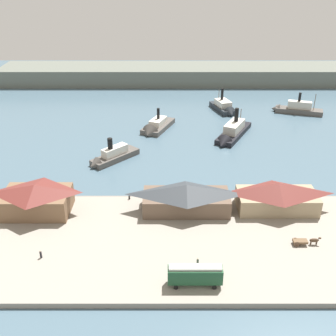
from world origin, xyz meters
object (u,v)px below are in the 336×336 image
at_px(ferry_shed_central_terminal, 187,197).
at_px(mooring_post_center_east, 130,197).
at_px(pedestrian_near_east_shed, 42,254).
at_px(pedestrian_by_tram, 198,262).
at_px(ferry_near_quay, 112,157).
at_px(ferry_moored_west, 232,133).
at_px(ferry_shed_east_terminal, 37,198).
at_px(ferry_mid_harbor, 295,109).
at_px(ferry_shed_customs_shed, 278,196).
at_px(street_tram, 196,274).
at_px(ferry_approaching_west, 156,127).
at_px(ferry_moored_east, 225,108).
at_px(horse_cart, 306,241).

relative_size(ferry_shed_central_terminal, mooring_post_center_east, 23.22).
height_order(pedestrian_near_east_shed, pedestrian_by_tram, pedestrian_near_east_shed).
relative_size(ferry_near_quay, ferry_moored_west, 0.67).
distance_m(ferry_shed_east_terminal, ferry_mid_harbor, 110.49).
xyz_separation_m(pedestrian_near_east_shed, ferry_mid_harbor, (76.65, 90.86, -0.36)).
height_order(ferry_shed_customs_shed, ferry_moored_west, ferry_moored_west).
relative_size(street_tram, ferry_approaching_west, 0.54).
relative_size(ferry_shed_east_terminal, ferry_approaching_west, 0.84).
bearing_deg(ferry_moored_west, ferry_shed_customs_shed, -84.94).
xyz_separation_m(ferry_shed_east_terminal, ferry_moored_west, (53.07, 47.98, -3.19)).
xyz_separation_m(ferry_shed_central_terminal, pedestrian_near_east_shed, (-30.03, -17.63, -2.68)).
bearing_deg(ferry_near_quay, ferry_approaching_west, 62.68).
relative_size(pedestrian_by_tram, ferry_mid_harbor, 0.09).
relative_size(ferry_shed_east_terminal, street_tram, 1.58).
height_order(ferry_near_quay, ferry_mid_harbor, ferry_mid_harbor).
relative_size(mooring_post_center_east, ferry_approaching_west, 0.05).
bearing_deg(ferry_approaching_west, ferry_shed_central_terminal, -80.63).
height_order(ferry_near_quay, ferry_moored_east, ferry_moored_east).
bearing_deg(ferry_mid_harbor, horse_cart, -104.24).
distance_m(ferry_mid_harbor, ferry_moored_west, 38.90).
height_order(ferry_shed_central_terminal, ferry_near_quay, ferry_shed_central_terminal).
bearing_deg(ferry_moored_west, ferry_moored_east, 88.00).
relative_size(ferry_moored_west, ferry_moored_east, 1.42).
relative_size(pedestrian_near_east_shed, ferry_near_quay, 0.11).
height_order(ferry_shed_central_terminal, pedestrian_near_east_shed, ferry_shed_central_terminal).
xyz_separation_m(pedestrian_near_east_shed, ferry_moored_west, (47.67, 64.90, -0.31)).
xyz_separation_m(ferry_shed_central_terminal, street_tram, (0.60, -25.33, -0.92)).
height_order(pedestrian_by_tram, ferry_near_quay, ferry_near_quay).
xyz_separation_m(ferry_moored_west, ferry_moored_east, (0.95, 27.25, -0.07)).
bearing_deg(horse_cart, ferry_shed_central_terminal, 151.50).
relative_size(pedestrian_near_east_shed, mooring_post_center_east, 1.98).
distance_m(ferry_shed_central_terminal, street_tram, 25.35).
height_order(ferry_near_quay, ferry_approaching_west, ferry_approaching_west).
bearing_deg(pedestrian_by_tram, street_tram, -99.39).
relative_size(ferry_shed_customs_shed, ferry_moored_west, 0.81).
xyz_separation_m(pedestrian_by_tram, ferry_moored_east, (17.11, 94.49, -0.36)).
xyz_separation_m(ferry_mid_harbor, ferry_moored_west, (-28.98, -25.95, 0.05)).
bearing_deg(horse_cart, mooring_post_center_east, 154.72).
bearing_deg(ferry_shed_customs_shed, horse_cart, -78.39).
xyz_separation_m(horse_cart, ferry_moored_west, (-7.00, 60.65, -0.42)).
bearing_deg(ferry_mid_harbor, ferry_shed_customs_shed, -108.85).
xyz_separation_m(ferry_shed_east_terminal, ferry_shed_customs_shed, (57.22, 1.21, -0.09)).
height_order(street_tram, horse_cart, street_tram).
distance_m(ferry_shed_central_terminal, ferry_approaching_west, 54.78).
bearing_deg(ferry_shed_customs_shed, pedestrian_by_tram, -134.75).
bearing_deg(ferry_near_quay, street_tram, -67.49).
relative_size(pedestrian_by_tram, ferry_moored_east, 0.10).
xyz_separation_m(pedestrian_by_tram, ferry_near_quay, (-23.34, 48.83, -0.47)).
height_order(pedestrian_near_east_shed, ferry_approaching_west, ferry_approaching_west).
height_order(pedestrian_by_tram, ferry_mid_harbor, ferry_mid_harbor).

